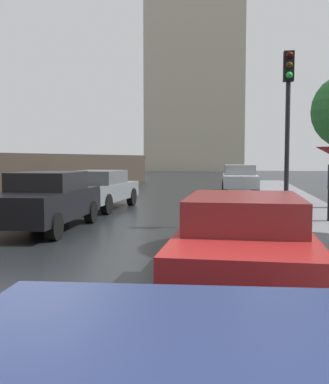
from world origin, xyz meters
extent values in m
plane|color=black|center=(0.00, 0.00, 0.00)|extent=(120.00, 120.00, 0.00)
cube|color=slate|center=(-2.06, 10.75, 0.63)|extent=(2.01, 4.47, 0.58)
cube|color=#494D50|center=(-2.06, 10.73, 1.15)|extent=(1.66, 2.24, 0.47)
cylinder|color=black|center=(-1.34, 9.26, 0.34)|extent=(0.26, 0.69, 0.67)
cylinder|color=black|center=(-2.94, 9.36, 0.34)|extent=(0.26, 0.69, 0.67)
cylinder|color=black|center=(-1.17, 12.14, 0.34)|extent=(0.26, 0.69, 0.67)
cylinder|color=black|center=(-2.77, 12.24, 0.34)|extent=(0.26, 0.69, 0.67)
cube|color=maroon|center=(2.94, 1.03, 0.63)|extent=(1.73, 4.12, 0.59)
cube|color=maroon|center=(2.94, 1.10, 1.13)|extent=(1.51, 2.11, 0.42)
cylinder|color=black|center=(2.18, 2.39, 0.34)|extent=(0.23, 0.68, 0.67)
cylinder|color=black|center=(3.73, 2.37, 0.34)|extent=(0.23, 0.68, 0.67)
cylinder|color=black|center=(2.15, -0.32, 0.34)|extent=(0.23, 0.68, 0.67)
cylinder|color=black|center=(3.70, -0.33, 0.34)|extent=(0.23, 0.68, 0.67)
cube|color=#B2B5BA|center=(2.98, 19.50, 0.63)|extent=(1.91, 4.61, 0.63)
cube|color=gray|center=(2.97, 19.67, 1.20)|extent=(1.62, 2.56, 0.51)
cylinder|color=black|center=(2.12, 20.97, 0.31)|extent=(0.24, 0.64, 0.63)
cylinder|color=black|center=(3.72, 21.04, 0.31)|extent=(0.24, 0.64, 0.63)
cylinder|color=black|center=(2.24, 17.97, 0.31)|extent=(0.24, 0.64, 0.63)
cylinder|color=black|center=(3.83, 18.04, 0.31)|extent=(0.24, 0.64, 0.63)
cube|color=black|center=(-2.00, 5.89, 0.67)|extent=(1.82, 4.28, 0.70)
cube|color=black|center=(-2.01, 6.16, 1.25)|extent=(1.56, 2.04, 0.47)
cylinder|color=black|center=(-1.18, 4.51, 0.32)|extent=(0.23, 0.64, 0.63)
cylinder|color=black|center=(-1.24, 7.31, 0.32)|extent=(0.23, 0.64, 0.63)
cylinder|color=black|center=(-2.83, 7.27, 0.32)|extent=(0.23, 0.64, 0.63)
cylinder|color=black|center=(4.11, 7.13, 1.97)|extent=(0.12, 0.12, 3.66)
cube|color=black|center=(4.11, 7.13, 4.17)|extent=(0.26, 0.26, 0.75)
sphere|color=#360503|center=(4.11, 6.95, 4.42)|extent=(0.17, 0.17, 0.17)
sphere|color=#392405|center=(4.11, 6.95, 4.17)|extent=(0.17, 0.17, 0.17)
sphere|color=green|center=(4.11, 6.95, 3.92)|extent=(0.17, 0.17, 0.17)
cube|color=#B2A88E|center=(-2.70, 57.53, 12.67)|extent=(12.93, 7.49, 25.34)
camera|label=1|loc=(2.84, -5.22, 1.86)|focal=43.32mm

